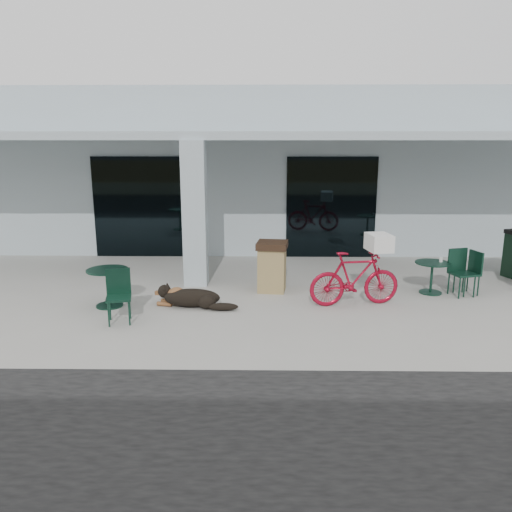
{
  "coord_description": "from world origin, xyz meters",
  "views": [
    {
      "loc": [
        -0.02,
        -8.37,
        3.12
      ],
      "look_at": [
        -0.16,
        0.74,
        1.0
      ],
      "focal_mm": 35.0,
      "sensor_mm": 36.0,
      "label": 1
    }
  ],
  "objects_px": {
    "cafe_chair_far_a": "(462,273)",
    "cafe_chair_far_b": "(467,273)",
    "cafe_chair_near": "(119,297)",
    "dog": "(192,297)",
    "cafe_table_near": "(108,288)",
    "bicycle": "(355,279)",
    "cafe_table_far": "(431,278)",
    "trash_receptacle": "(272,266)"
  },
  "relations": [
    {
      "from": "cafe_table_far",
      "to": "cafe_chair_far_a",
      "type": "distance_m",
      "value": 0.61
    },
    {
      "from": "dog",
      "to": "cafe_chair_far_a",
      "type": "bearing_deg",
      "value": 20.59
    },
    {
      "from": "bicycle",
      "to": "cafe_chair_far_b",
      "type": "xyz_separation_m",
      "value": [
        2.44,
        0.73,
        -0.08
      ]
    },
    {
      "from": "cafe_chair_near",
      "to": "trash_receptacle",
      "type": "relative_size",
      "value": 0.88
    },
    {
      "from": "dog",
      "to": "cafe_table_near",
      "type": "relative_size",
      "value": 1.58
    },
    {
      "from": "cafe_table_near",
      "to": "cafe_chair_near",
      "type": "relative_size",
      "value": 0.84
    },
    {
      "from": "cafe_table_near",
      "to": "cafe_table_far",
      "type": "xyz_separation_m",
      "value": [
        6.46,
        0.94,
        -0.04
      ]
    },
    {
      "from": "dog",
      "to": "bicycle",
      "type": "bearing_deg",
      "value": 15.24
    },
    {
      "from": "dog",
      "to": "cafe_chair_far_b",
      "type": "relative_size",
      "value": 1.37
    },
    {
      "from": "cafe_table_near",
      "to": "cafe_table_far",
      "type": "height_order",
      "value": "cafe_table_near"
    },
    {
      "from": "cafe_chair_near",
      "to": "cafe_chair_far_a",
      "type": "relative_size",
      "value": 0.98
    },
    {
      "from": "cafe_chair_far_b",
      "to": "cafe_table_far",
      "type": "bearing_deg",
      "value": -112.49
    },
    {
      "from": "cafe_table_near",
      "to": "cafe_chair_far_b",
      "type": "bearing_deg",
      "value": 6.92
    },
    {
      "from": "cafe_chair_near",
      "to": "cafe_chair_far_a",
      "type": "height_order",
      "value": "cafe_chair_far_a"
    },
    {
      "from": "trash_receptacle",
      "to": "cafe_chair_far_b",
      "type": "bearing_deg",
      "value": -2.9
    },
    {
      "from": "dog",
      "to": "cafe_table_near",
      "type": "distance_m",
      "value": 1.61
    },
    {
      "from": "cafe_chair_far_a",
      "to": "cafe_chair_far_b",
      "type": "relative_size",
      "value": 1.06
    },
    {
      "from": "cafe_table_far",
      "to": "cafe_chair_far_a",
      "type": "height_order",
      "value": "cafe_chair_far_a"
    },
    {
      "from": "dog",
      "to": "cafe_chair_near",
      "type": "distance_m",
      "value": 1.46
    },
    {
      "from": "bicycle",
      "to": "cafe_chair_near",
      "type": "bearing_deg",
      "value": 93.89
    },
    {
      "from": "bicycle",
      "to": "cafe_table_near",
      "type": "xyz_separation_m",
      "value": [
        -4.72,
        -0.14,
        -0.17
      ]
    },
    {
      "from": "cafe_chair_near",
      "to": "cafe_table_far",
      "type": "xyz_separation_m",
      "value": [
        6.01,
        1.83,
        -0.14
      ]
    },
    {
      "from": "bicycle",
      "to": "cafe_chair_near",
      "type": "relative_size",
      "value": 1.89
    },
    {
      "from": "bicycle",
      "to": "dog",
      "type": "height_order",
      "value": "bicycle"
    },
    {
      "from": "cafe_table_near",
      "to": "cafe_chair_far_b",
      "type": "distance_m",
      "value": 7.21
    },
    {
      "from": "dog",
      "to": "cafe_table_far",
      "type": "bearing_deg",
      "value": 23.5
    },
    {
      "from": "cafe_table_far",
      "to": "trash_receptacle",
      "type": "height_order",
      "value": "trash_receptacle"
    },
    {
      "from": "bicycle",
      "to": "cafe_table_far",
      "type": "relative_size",
      "value": 2.51
    },
    {
      "from": "cafe_chair_far_b",
      "to": "dog",
      "type": "bearing_deg",
      "value": -97.17
    },
    {
      "from": "dog",
      "to": "cafe_chair_far_b",
      "type": "xyz_separation_m",
      "value": [
        5.56,
        0.9,
        0.25
      ]
    },
    {
      "from": "cafe_table_near",
      "to": "cafe_chair_far_a",
      "type": "relative_size",
      "value": 0.82
    },
    {
      "from": "cafe_table_far",
      "to": "trash_receptacle",
      "type": "xyz_separation_m",
      "value": [
        -3.32,
        0.13,
        0.2
      ]
    },
    {
      "from": "bicycle",
      "to": "cafe_table_near",
      "type": "bearing_deg",
      "value": 82.11
    },
    {
      "from": "cafe_table_near",
      "to": "cafe_chair_near",
      "type": "bearing_deg",
      "value": -62.87
    },
    {
      "from": "cafe_chair_near",
      "to": "cafe_chair_far_b",
      "type": "bearing_deg",
      "value": 1.59
    },
    {
      "from": "bicycle",
      "to": "cafe_chair_far_a",
      "type": "xyz_separation_m",
      "value": [
        2.31,
        0.63,
        -0.05
      ]
    },
    {
      "from": "cafe_chair_near",
      "to": "trash_receptacle",
      "type": "xyz_separation_m",
      "value": [
        2.69,
        1.96,
        0.06
      ]
    },
    {
      "from": "cafe_chair_near",
      "to": "bicycle",
      "type": "bearing_deg",
      "value": 0.42
    },
    {
      "from": "trash_receptacle",
      "to": "cafe_table_far",
      "type": "bearing_deg",
      "value": -2.22
    },
    {
      "from": "bicycle",
      "to": "cafe_chair_near",
      "type": "distance_m",
      "value": 4.39
    },
    {
      "from": "bicycle",
      "to": "cafe_table_near",
      "type": "height_order",
      "value": "bicycle"
    },
    {
      "from": "cafe_table_near",
      "to": "trash_receptacle",
      "type": "relative_size",
      "value": 0.74
    }
  ]
}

